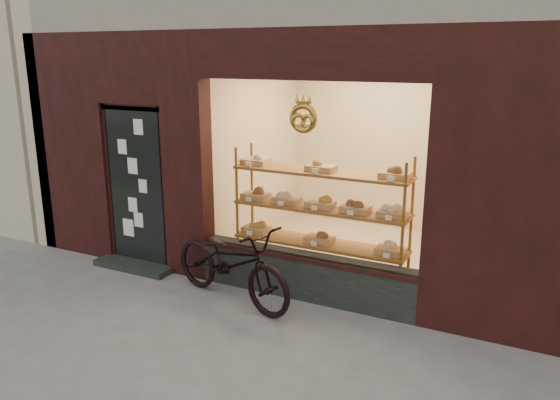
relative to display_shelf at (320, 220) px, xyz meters
The scene contains 3 objects.
ground 2.73m from the display_shelf, 100.01° to the right, with size 90.00×90.00×0.00m, color slate.
display_shelf is the anchor object (origin of this frame).
bicycle 1.22m from the display_shelf, 129.03° to the right, with size 0.64×1.82×0.96m, color black.
Camera 1 is at (2.90, -3.38, 2.82)m, focal length 35.00 mm.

